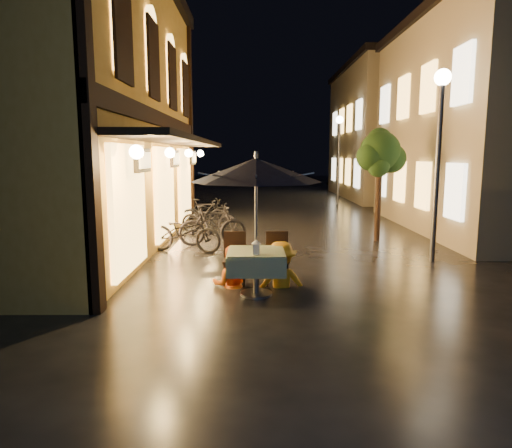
{
  "coord_description": "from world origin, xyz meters",
  "views": [
    {
      "loc": [
        -1.04,
        -8.13,
        2.4
      ],
      "look_at": [
        -1.02,
        0.11,
        1.15
      ],
      "focal_mm": 32.0,
      "sensor_mm": 36.0,
      "label": 1
    }
  ],
  "objects_px": {
    "cafe_table": "(256,262)",
    "patio_umbrella": "(256,170)",
    "bicycle_0": "(184,232)",
    "person_orange": "(230,247)",
    "streetlamp_near": "(440,131)",
    "table_lantern": "(256,246)",
    "person_yellow": "(281,243)"
  },
  "relations": [
    {
      "from": "patio_umbrella",
      "to": "bicycle_0",
      "type": "xyz_separation_m",
      "value": [
        -1.77,
        3.52,
        -1.64
      ]
    },
    {
      "from": "cafe_table",
      "to": "person_orange",
      "type": "xyz_separation_m",
      "value": [
        -0.47,
        0.57,
        0.13
      ]
    },
    {
      "from": "cafe_table",
      "to": "table_lantern",
      "type": "height_order",
      "value": "table_lantern"
    },
    {
      "from": "cafe_table",
      "to": "bicycle_0",
      "type": "bearing_deg",
      "value": 116.71
    },
    {
      "from": "table_lantern",
      "to": "person_orange",
      "type": "height_order",
      "value": "person_orange"
    },
    {
      "from": "table_lantern",
      "to": "bicycle_0",
      "type": "xyz_separation_m",
      "value": [
        -1.77,
        3.81,
        -0.41
      ]
    },
    {
      "from": "streetlamp_near",
      "to": "cafe_table",
      "type": "height_order",
      "value": "streetlamp_near"
    },
    {
      "from": "streetlamp_near",
      "to": "person_yellow",
      "type": "distance_m",
      "value": 4.57
    },
    {
      "from": "person_yellow",
      "to": "bicycle_0",
      "type": "xyz_separation_m",
      "value": [
        -2.23,
        2.96,
        -0.31
      ]
    },
    {
      "from": "cafe_table",
      "to": "person_orange",
      "type": "relative_size",
      "value": 0.69
    },
    {
      "from": "person_orange",
      "to": "patio_umbrella",
      "type": "bearing_deg",
      "value": 126.95
    },
    {
      "from": "streetlamp_near",
      "to": "person_yellow",
      "type": "xyz_separation_m",
      "value": [
        -3.56,
        -1.94,
        -2.11
      ]
    },
    {
      "from": "table_lantern",
      "to": "person_orange",
      "type": "distance_m",
      "value": 1.0
    },
    {
      "from": "person_orange",
      "to": "person_yellow",
      "type": "relative_size",
      "value": 0.89
    },
    {
      "from": "cafe_table",
      "to": "patio_umbrella",
      "type": "xyz_separation_m",
      "value": [
        0.0,
        0.0,
        1.56
      ]
    },
    {
      "from": "bicycle_0",
      "to": "person_yellow",
      "type": "bearing_deg",
      "value": -127.9
    },
    {
      "from": "patio_umbrella",
      "to": "table_lantern",
      "type": "xyz_separation_m",
      "value": [
        -0.0,
        -0.29,
        -1.23
      ]
    },
    {
      "from": "streetlamp_near",
      "to": "table_lantern",
      "type": "height_order",
      "value": "streetlamp_near"
    },
    {
      "from": "streetlamp_near",
      "to": "patio_umbrella",
      "type": "height_order",
      "value": "streetlamp_near"
    },
    {
      "from": "person_yellow",
      "to": "person_orange",
      "type": "bearing_deg",
      "value": -8.15
    },
    {
      "from": "cafe_table",
      "to": "table_lantern",
      "type": "distance_m",
      "value": 0.44
    },
    {
      "from": "table_lantern",
      "to": "bicycle_0",
      "type": "distance_m",
      "value": 4.22
    },
    {
      "from": "cafe_table",
      "to": "streetlamp_near",
      "type": "bearing_deg",
      "value": 31.82
    },
    {
      "from": "streetlamp_near",
      "to": "person_orange",
      "type": "bearing_deg",
      "value": -156.77
    },
    {
      "from": "streetlamp_near",
      "to": "bicycle_0",
      "type": "relative_size",
      "value": 2.21
    },
    {
      "from": "patio_umbrella",
      "to": "person_orange",
      "type": "height_order",
      "value": "patio_umbrella"
    },
    {
      "from": "streetlamp_near",
      "to": "person_yellow",
      "type": "relative_size",
      "value": 2.62
    },
    {
      "from": "streetlamp_near",
      "to": "table_lantern",
      "type": "distance_m",
      "value": 5.28
    },
    {
      "from": "patio_umbrella",
      "to": "person_yellow",
      "type": "relative_size",
      "value": 1.52
    },
    {
      "from": "cafe_table",
      "to": "person_yellow",
      "type": "distance_m",
      "value": 0.75
    },
    {
      "from": "cafe_table",
      "to": "bicycle_0",
      "type": "relative_size",
      "value": 0.52
    },
    {
      "from": "person_orange",
      "to": "bicycle_0",
      "type": "bearing_deg",
      "value": -68.88
    }
  ]
}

